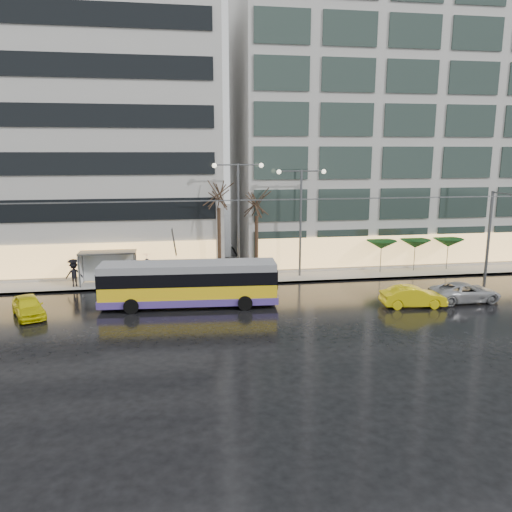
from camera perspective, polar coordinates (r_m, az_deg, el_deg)
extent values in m
plane|color=black|center=(29.50, -3.26, -8.05)|extent=(140.00, 140.00, 0.00)
cube|color=gray|center=(43.04, -2.51, -1.55)|extent=(80.00, 10.00, 0.15)
cube|color=slate|center=(38.28, -1.66, -3.24)|extent=(80.00, 0.10, 0.15)
cube|color=#B5B2AD|center=(48.49, -25.54, 12.03)|extent=(34.00, 14.00, 22.00)
cube|color=#B5B2AD|center=(51.49, 16.44, 14.28)|extent=(32.00, 14.00, 25.00)
cube|color=yellow|center=(33.19, -7.65, -4.06)|extent=(11.51, 3.08, 1.42)
cube|color=#533C96|center=(33.32, -7.62, -4.85)|extent=(11.55, 3.12, 0.47)
cube|color=black|center=(32.92, -7.70, -2.31)|extent=(11.53, 3.10, 0.85)
cube|color=gray|center=(32.77, -7.73, -1.19)|extent=(11.51, 3.08, 0.47)
cube|color=black|center=(33.21, 2.23, -2.34)|extent=(0.19, 2.18, 1.23)
cube|color=black|center=(33.69, -17.46, -2.69)|extent=(0.19, 2.18, 1.23)
cylinder|color=black|center=(34.52, -1.55, -4.24)|extent=(0.97, 0.39, 0.95)
cylinder|color=black|center=(32.25, -1.26, -5.40)|extent=(0.97, 0.39, 0.95)
cylinder|color=black|center=(34.81, -13.51, -4.43)|extent=(0.97, 0.39, 0.95)
cylinder|color=black|center=(32.56, -14.08, -5.59)|extent=(0.97, 0.39, 0.95)
cylinder|color=#595B60|center=(33.43, -9.36, 1.43)|extent=(0.28, 3.53, 2.49)
cylinder|color=#595B60|center=(33.89, -9.31, 1.57)|extent=(0.28, 3.53, 2.49)
cylinder|color=#595B60|center=(44.24, 25.07, 2.23)|extent=(0.24, 0.24, 7.00)
cylinder|color=#595B60|center=(33.72, -2.69, 6.33)|extent=(42.00, 0.04, 0.04)
cylinder|color=#595B60|center=(34.22, -2.79, 6.41)|extent=(42.00, 0.04, 0.04)
cube|color=#595B60|center=(39.19, -16.62, 0.41)|extent=(4.20, 1.60, 0.12)
cube|color=silver|center=(40.12, -16.39, -1.15)|extent=(4.00, 0.05, 2.20)
cube|color=white|center=(39.77, -19.44, -1.46)|extent=(0.10, 1.40, 2.20)
cylinder|color=#595B60|center=(39.09, -19.55, -1.69)|extent=(0.10, 0.10, 2.40)
cylinder|color=#595B60|center=(40.43, -19.20, -1.23)|extent=(0.10, 0.10, 2.40)
cylinder|color=#595B60|center=(38.54, -13.70, -1.52)|extent=(0.10, 0.10, 2.40)
cylinder|color=#595B60|center=(39.91, -13.54, -1.06)|extent=(0.10, 0.10, 2.40)
cylinder|color=#595B60|center=(39.07, -2.03, 3.91)|extent=(0.18, 0.18, 9.00)
cylinder|color=#595B60|center=(38.62, -3.42, 10.36)|extent=(1.80, 0.10, 0.10)
cylinder|color=#595B60|center=(38.83, -0.74, 10.39)|extent=(1.80, 0.10, 0.10)
sphere|color=#FFF2CC|center=(38.54, -4.78, 10.26)|extent=(0.36, 0.36, 0.36)
sphere|color=#FFF2CC|center=(38.98, 0.60, 10.32)|extent=(0.36, 0.36, 0.36)
cylinder|color=#595B60|center=(40.02, 5.11, 3.70)|extent=(0.18, 0.18, 8.50)
cylinder|color=#595B60|center=(39.44, 3.94, 9.66)|extent=(1.80, 0.10, 0.10)
cylinder|color=#595B60|center=(39.88, 6.50, 9.63)|extent=(1.80, 0.10, 0.10)
sphere|color=#FFF2CC|center=(39.25, 2.64, 9.59)|extent=(0.36, 0.36, 0.36)
sphere|color=#FFF2CC|center=(40.13, 7.75, 9.54)|extent=(0.36, 0.36, 0.36)
cylinder|color=black|center=(39.39, -4.21, 1.45)|extent=(0.28, 0.28, 5.60)
cylinder|color=black|center=(40.00, 0.06, 1.13)|extent=(0.28, 0.28, 4.90)
cylinder|color=#595B60|center=(42.98, 14.06, -0.31)|extent=(0.06, 0.06, 2.20)
cone|color=#0F3A12|center=(42.75, 14.14, 1.26)|extent=(2.50, 2.50, 0.70)
cylinder|color=#595B60|center=(44.23, 17.64, -0.18)|extent=(0.06, 0.06, 2.20)
cone|color=#0F3A12|center=(44.01, 17.74, 1.35)|extent=(2.50, 2.50, 0.70)
cylinder|color=#595B60|center=(45.65, 21.01, -0.05)|extent=(0.06, 0.06, 2.20)
cone|color=#0F3A12|center=(45.43, 21.12, 1.43)|extent=(2.50, 2.50, 0.70)
imported|color=yellow|center=(34.00, -24.58, -5.25)|extent=(3.03, 4.21, 1.33)
imported|color=yellow|center=(34.46, 17.50, -4.45)|extent=(4.30, 1.84, 1.38)
imported|color=#A2A2A6|center=(36.91, 22.80, -3.82)|extent=(4.75, 2.25, 1.31)
imported|color=black|center=(39.82, -12.35, -1.51)|extent=(0.73, 0.58, 1.76)
imported|color=#FF54C6|center=(39.63, -12.40, -0.28)|extent=(1.19, 1.21, 0.88)
imported|color=black|center=(39.15, -13.92, -1.75)|extent=(0.95, 0.77, 1.84)
imported|color=black|center=(39.58, -20.07, -1.96)|extent=(1.33, 0.93, 1.87)
imported|color=black|center=(39.40, -20.16, -0.81)|extent=(0.97, 0.97, 0.72)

